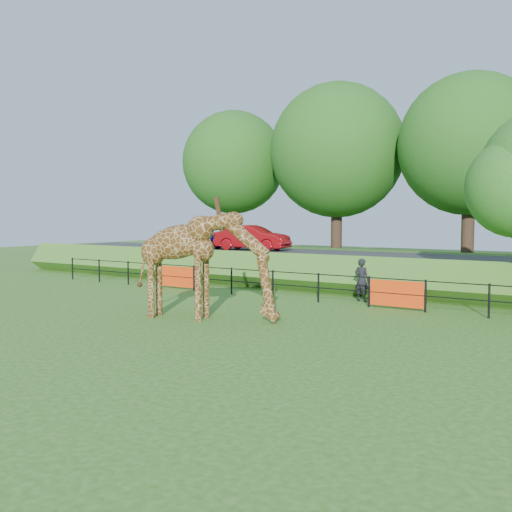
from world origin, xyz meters
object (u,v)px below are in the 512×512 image
object	(u,v)px
car_blue	(194,237)
car_red	(252,238)
giraffe	(206,266)
visitor	(362,280)

from	to	relation	value
car_blue	car_red	bearing A→B (deg)	-87.55
car_blue	giraffe	bearing A→B (deg)	-138.37
giraffe	visitor	distance (m)	6.70
giraffe	visitor	size ratio (longest dim) A/B	2.89
car_blue	visitor	bearing A→B (deg)	-110.96
giraffe	visitor	world-z (taller)	giraffe
visitor	car_blue	bearing A→B (deg)	-12.21
giraffe	car_blue	world-z (taller)	giraffe
giraffe	car_red	distance (m)	12.38
giraffe	visitor	xyz separation A→B (m)	(2.53, 6.15, -0.86)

